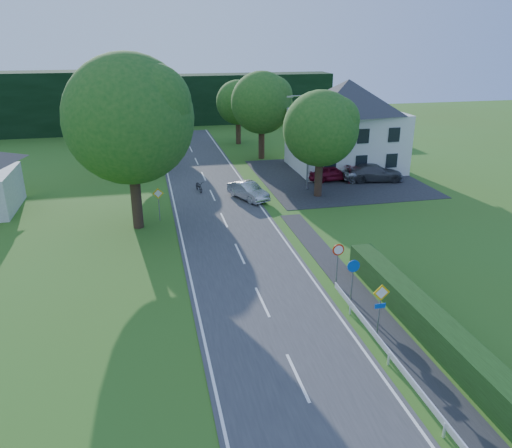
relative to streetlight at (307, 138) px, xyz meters
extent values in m
cube|color=#38373A|center=(-8.06, -10.00, -4.44)|extent=(7.00, 80.00, 0.04)
cube|color=black|center=(-3.11, -28.00, -4.44)|extent=(1.50, 44.00, 0.04)
cube|color=black|center=(3.94, 3.00, -4.44)|extent=(14.00, 16.00, 0.04)
cube|color=white|center=(-11.31, -10.00, -4.42)|extent=(0.12, 80.00, 0.01)
cube|color=white|center=(-4.81, -10.00, -4.42)|extent=(0.12, 80.00, 0.01)
cube|color=black|center=(-0.06, 36.00, -0.96)|extent=(30.00, 5.00, 7.00)
cube|color=white|center=(5.94, 6.00, -1.66)|extent=(10.00, 8.00, 5.60)
pyramid|color=#28292D|center=(5.94, 6.00, 2.64)|extent=(10.60, 8.40, 3.00)
cylinder|color=gray|center=(0.14, 0.00, -0.46)|extent=(0.16, 0.16, 8.00)
cylinder|color=gray|center=(-0.66, 0.00, 3.44)|extent=(1.70, 0.10, 0.10)
cube|color=gray|center=(-1.56, 0.00, 3.39)|extent=(0.50, 0.18, 0.12)
cylinder|color=gray|center=(-3.76, -22.00, -3.26)|extent=(0.07, 0.07, 2.40)
cube|color=yellow|center=(-3.76, -22.03, -2.26)|extent=(0.78, 0.04, 0.78)
cube|color=white|center=(-3.76, -22.03, -2.26)|extent=(0.57, 0.05, 0.57)
cube|color=#0C48B7|center=(-3.76, -22.03, -2.91)|extent=(0.50, 0.04, 0.22)
cylinder|color=gray|center=(-3.76, -19.00, -3.36)|extent=(0.07, 0.07, 2.20)
cylinder|color=#0C48B7|center=(-3.76, -19.03, -2.41)|extent=(0.64, 0.04, 0.64)
cylinder|color=gray|center=(-3.76, -17.00, -3.36)|extent=(0.07, 0.07, 2.20)
cylinder|color=red|center=(-3.76, -17.03, -2.41)|extent=(0.64, 0.04, 0.64)
cylinder|color=white|center=(-3.76, -17.05, -2.41)|extent=(0.48, 0.04, 0.48)
cylinder|color=gray|center=(-12.56, -5.00, -3.36)|extent=(0.07, 0.07, 2.20)
cube|color=yellow|center=(-12.56, -5.03, -2.41)|extent=(0.78, 0.04, 0.78)
cube|color=white|center=(-12.56, -5.03, -2.41)|extent=(0.57, 0.05, 0.57)
imported|color=#B7B7BC|center=(-5.36, -1.60, -3.74)|extent=(2.99, 4.36, 1.36)
imported|color=black|center=(-9.01, 1.34, -3.96)|extent=(0.89, 1.84, 0.93)
imported|color=maroon|center=(3.07, 2.14, -3.70)|extent=(4.29, 1.86, 1.44)
imported|color=#47474B|center=(6.93, 1.14, -3.68)|extent=(5.42, 2.87, 1.50)
imported|color=#A0A1A7|center=(6.36, 1.56, -3.76)|extent=(4.93, 2.52, 1.33)
imported|color=red|center=(4.33, 0.64, -3.56)|extent=(2.42, 2.44, 1.72)
camera|label=1|loc=(-13.16, -39.31, 8.14)|focal=35.00mm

